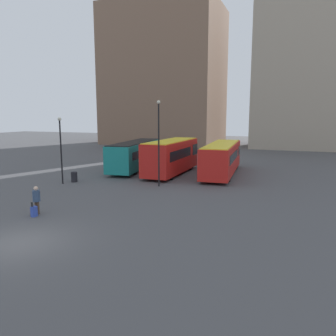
% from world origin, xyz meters
% --- Properties ---
extents(ground_plane, '(160.00, 160.00, 0.00)m').
position_xyz_m(ground_plane, '(0.00, 0.00, 0.00)').
color(ground_plane, '#4C4C4F').
extents(building_block_left, '(21.72, 15.87, 26.18)m').
position_xyz_m(building_block_left, '(-14.24, 51.65, 13.09)').
color(building_block_left, '#7F604C').
rests_on(building_block_left, ground_plane).
extents(bus_0, '(3.87, 10.71, 2.89)m').
position_xyz_m(bus_0, '(-4.51, 19.95, 1.58)').
color(bus_0, '#19847F').
rests_on(bus_0, ground_plane).
extents(bus_1, '(2.63, 9.13, 3.23)m').
position_xyz_m(bus_1, '(-0.07, 18.85, 1.74)').
color(bus_1, red).
rests_on(bus_1, ground_plane).
extents(bus_2, '(3.40, 11.11, 2.95)m').
position_xyz_m(bus_2, '(4.49, 20.32, 1.61)').
color(bus_2, red).
rests_on(bus_2, ground_plane).
extents(traveler, '(0.44, 0.44, 1.61)m').
position_xyz_m(traveler, '(-2.45, 3.73, 0.96)').
color(traveler, '#4C3828').
rests_on(traveler, ground_plane).
extents(suitcase, '(0.25, 0.32, 0.85)m').
position_xyz_m(suitcase, '(-2.24, 3.26, 0.30)').
color(suitcase, '#334CB2').
rests_on(suitcase, ground_plane).
extents(lamp_post_0, '(0.28, 0.28, 6.70)m').
position_xyz_m(lamp_post_0, '(1.06, 13.12, 3.87)').
color(lamp_post_0, black).
rests_on(lamp_post_0, ground_plane).
extents(lamp_post_1, '(0.28, 0.28, 5.41)m').
position_xyz_m(lamp_post_1, '(-6.70, 11.08, 3.20)').
color(lamp_post_1, black).
rests_on(lamp_post_1, ground_plane).
extents(trash_bin, '(0.52, 0.52, 0.85)m').
position_xyz_m(trash_bin, '(-6.30, 12.06, 0.42)').
color(trash_bin, black).
rests_on(trash_bin, ground_plane).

